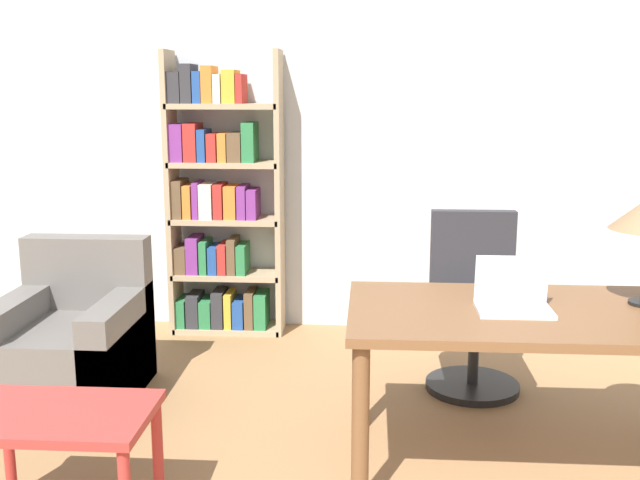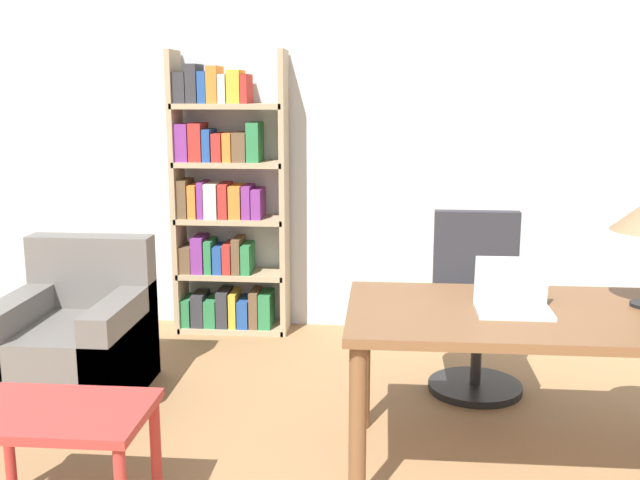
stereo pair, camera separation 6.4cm
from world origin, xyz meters
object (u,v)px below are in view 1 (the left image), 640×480
object	(u,v)px
office_chair	(474,308)
side_table_blue	(60,430)
desk	(531,331)
armchair	(72,347)
bookshelf	(219,205)
laptop	(513,299)

from	to	relation	value
office_chair	side_table_blue	world-z (taller)	office_chair
desk	side_table_blue	world-z (taller)	desk
side_table_blue	armchair	world-z (taller)	armchair
desk	armchair	xyz separation A→B (m)	(-2.30, 0.64, -0.36)
office_chair	bookshelf	world-z (taller)	bookshelf
laptop	office_chair	xyz separation A→B (m)	(-0.03, 0.96, -0.33)
desk	laptop	world-z (taller)	laptop
side_table_blue	armchair	bearing A→B (deg)	110.34
desk	office_chair	distance (m)	0.98
laptop	bookshelf	bearing A→B (deg)	131.54
side_table_blue	bookshelf	world-z (taller)	bookshelf
laptop	armchair	distance (m)	2.36
side_table_blue	armchair	xyz separation A→B (m)	(-0.46, 1.24, -0.13)
desk	side_table_blue	xyz separation A→B (m)	(-1.84, -0.59, -0.23)
office_chair	desk	bearing A→B (deg)	-83.43
desk	bookshelf	xyz separation A→B (m)	(-1.71, 1.83, 0.24)
laptop	bookshelf	distance (m)	2.46
laptop	armchair	xyz separation A→B (m)	(-2.21, 0.65, -0.50)
side_table_blue	armchair	distance (m)	1.33
laptop	armchair	size ratio (longest dim) A/B	0.37
laptop	side_table_blue	distance (m)	1.88
office_chair	armchair	size ratio (longest dim) A/B	1.17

